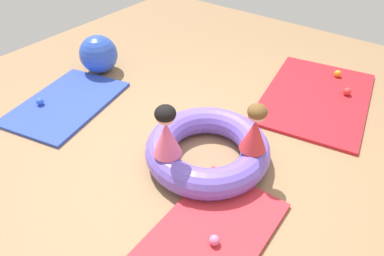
# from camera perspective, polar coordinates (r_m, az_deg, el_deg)

# --- Properties ---
(ground_plane) EXTENTS (8.00, 8.00, 0.00)m
(ground_plane) POSITION_cam_1_polar(r_m,az_deg,el_deg) (3.76, 2.95, -4.24)
(ground_plane) COLOR #93704C
(gym_mat_near_right) EXTENTS (2.08, 1.56, 0.04)m
(gym_mat_near_right) POSITION_cam_1_polar(r_m,az_deg,el_deg) (4.88, 19.77, 4.82)
(gym_mat_near_right) COLOR red
(gym_mat_near_right) RESTS_ON ground
(gym_mat_front) EXTENTS (1.65, 1.29, 0.04)m
(gym_mat_front) POSITION_cam_1_polar(r_m,az_deg,el_deg) (4.77, -19.97, 3.91)
(gym_mat_front) COLOR #2D47B7
(gym_mat_front) RESTS_ON ground
(gym_mat_far_left) EXTENTS (1.74, 0.87, 0.04)m
(gym_mat_far_left) POSITION_cam_1_polar(r_m,az_deg,el_deg) (2.97, 0.99, -19.47)
(gym_mat_far_left) COLOR red
(gym_mat_far_left) RESTS_ON ground
(inflatable_cushion) EXTENTS (1.29, 1.29, 0.30)m
(inflatable_cushion) POSITION_cam_1_polar(r_m,az_deg,el_deg) (3.58, 2.56, -3.45)
(inflatable_cushion) COLOR #7056D1
(inflatable_cushion) RESTS_ON ground
(child_in_pink) EXTENTS (0.34, 0.34, 0.54)m
(child_in_pink) POSITION_cam_1_polar(r_m,az_deg,el_deg) (3.15, -4.25, -0.57)
(child_in_pink) COLOR #E5608E
(child_in_pink) RESTS_ON inflatable_cushion
(child_in_red) EXTENTS (0.29, 0.29, 0.51)m
(child_in_red) POSITION_cam_1_polar(r_m,az_deg,el_deg) (3.25, 10.35, -0.04)
(child_in_red) COLOR red
(child_in_red) RESTS_ON inflatable_cushion
(play_ball_pink) EXTENTS (0.09, 0.09, 0.09)m
(play_ball_pink) POSITION_cam_1_polar(r_m,az_deg,el_deg) (2.95, 3.71, -17.97)
(play_ball_pink) COLOR pink
(play_ball_pink) RESTS_ON gym_mat_far_left
(play_ball_orange) EXTENTS (0.10, 0.10, 0.10)m
(play_ball_orange) POSITION_cam_1_polar(r_m,az_deg,el_deg) (5.41, 22.89, 8.27)
(play_ball_orange) COLOR orange
(play_ball_orange) RESTS_ON gym_mat_near_right
(play_ball_red) EXTENTS (0.10, 0.10, 0.10)m
(play_ball_red) POSITION_cam_1_polar(r_m,az_deg,el_deg) (5.02, 24.22, 5.51)
(play_ball_red) COLOR red
(play_ball_red) RESTS_ON gym_mat_near_right
(play_ball_blue) EXTENTS (0.09, 0.09, 0.09)m
(play_ball_blue) POSITION_cam_1_polar(r_m,az_deg,el_deg) (4.80, -23.79, 4.01)
(play_ball_blue) COLOR blue
(play_ball_blue) RESTS_ON gym_mat_front
(exercise_ball_large) EXTENTS (0.55, 0.55, 0.55)m
(exercise_ball_large) POSITION_cam_1_polar(r_m,az_deg,el_deg) (5.29, -15.15, 11.65)
(exercise_ball_large) COLOR blue
(exercise_ball_large) RESTS_ON ground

